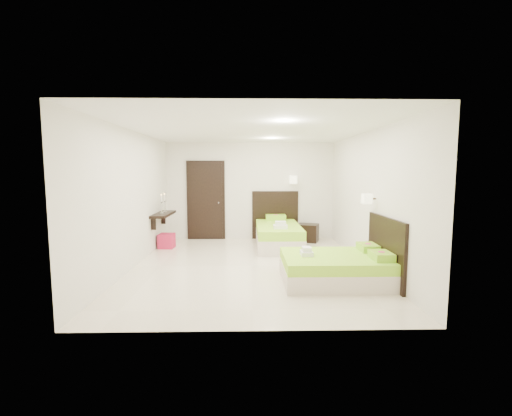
{
  "coord_description": "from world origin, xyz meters",
  "views": [
    {
      "loc": [
        -0.04,
        -6.51,
        1.82
      ],
      "look_at": [
        0.1,
        0.3,
        1.1
      ],
      "focal_mm": 24.0,
      "sensor_mm": 36.0,
      "label": 1
    }
  ],
  "objects_px": {
    "bed_double": "(340,266)",
    "nightstand": "(308,233)",
    "ottoman": "(167,241)",
    "bed_single": "(278,233)"
  },
  "relations": [
    {
      "from": "bed_single",
      "to": "nightstand",
      "type": "bearing_deg",
      "value": 32.55
    },
    {
      "from": "nightstand",
      "to": "ottoman",
      "type": "relative_size",
      "value": 1.5
    },
    {
      "from": "bed_double",
      "to": "ottoman",
      "type": "relative_size",
      "value": 5.02
    },
    {
      "from": "bed_double",
      "to": "ottoman",
      "type": "height_order",
      "value": "bed_double"
    },
    {
      "from": "bed_double",
      "to": "nightstand",
      "type": "height_order",
      "value": "bed_double"
    },
    {
      "from": "bed_double",
      "to": "bed_single",
      "type": "bearing_deg",
      "value": 105.79
    },
    {
      "from": "bed_double",
      "to": "nightstand",
      "type": "distance_m",
      "value": 3.31
    },
    {
      "from": "bed_double",
      "to": "ottoman",
      "type": "distance_m",
      "value": 4.35
    },
    {
      "from": "bed_single",
      "to": "ottoman",
      "type": "xyz_separation_m",
      "value": [
        -2.69,
        -0.18,
        -0.14
      ]
    },
    {
      "from": "bed_single",
      "to": "nightstand",
      "type": "distance_m",
      "value": 0.99
    }
  ]
}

